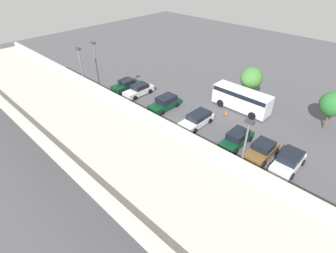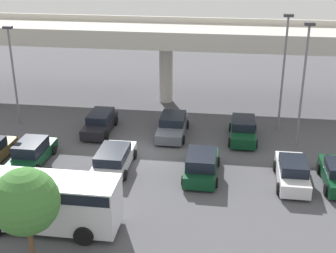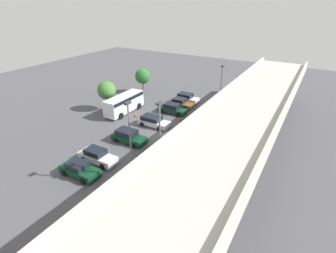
# 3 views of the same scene
# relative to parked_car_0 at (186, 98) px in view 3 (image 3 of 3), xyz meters

# --- Properties ---
(ground_plane) EXTENTS (103.87, 103.87, 0.00)m
(ground_plane) POSITION_rel_parked_car_0_xyz_m (12.68, 2.70, -0.76)
(ground_plane) COLOR #4C4C51
(highway_overpass) EXTENTS (49.67, 7.70, 7.02)m
(highway_overpass) POSITION_rel_parked_car_0_xyz_m (12.68, 13.80, 5.08)
(highway_overpass) COLOR #BCB7AD
(highway_overpass) RESTS_ON ground_plane
(parked_car_0) EXTENTS (2.24, 4.32, 1.57)m
(parked_car_0) POSITION_rel_parked_car_0_xyz_m (0.00, 0.00, 0.00)
(parked_car_0) COLOR silver
(parked_car_0) RESTS_ON ground_plane
(parked_car_1) EXTENTS (2.24, 4.38, 1.53)m
(parked_car_1) POSITION_rel_parked_car_0_xyz_m (2.72, 0.17, -0.05)
(parked_car_1) COLOR brown
(parked_car_1) RESTS_ON ground_plane
(parked_car_2) EXTENTS (2.05, 4.69, 1.59)m
(parked_car_2) POSITION_rel_parked_car_0_xyz_m (5.66, 0.27, -0.02)
(parked_car_2) COLOR #0C381E
(parked_car_2) RESTS_ON ground_plane
(parked_car_3) EXTENTS (2.01, 4.67, 1.48)m
(parked_car_3) POSITION_rel_parked_car_0_xyz_m (8.65, 6.14, -0.04)
(parked_car_3) COLOR black
(parked_car_3) RESTS_ON ground_plane
(parked_car_4) EXTENTS (2.22, 4.81, 1.47)m
(parked_car_4) POSITION_rel_parked_car_0_xyz_m (11.25, 0.22, -0.04)
(parked_car_4) COLOR silver
(parked_car_4) RESTS_ON ground_plane
(parked_car_5) EXTENTS (2.22, 4.78, 1.47)m
(parked_car_5) POSITION_rel_parked_car_0_xyz_m (14.26, 6.28, -0.06)
(parked_car_5) COLOR #515660
(parked_car_5) RESTS_ON ground_plane
(parked_car_6) EXTENTS (2.20, 4.61, 1.65)m
(parked_car_6) POSITION_rel_parked_car_0_xyz_m (16.92, 0.02, 0.02)
(parked_car_6) COLOR #0C381E
(parked_car_6) RESTS_ON ground_plane
(parked_car_7) EXTENTS (2.06, 4.59, 1.55)m
(parked_car_7) POSITION_rel_parked_car_0_xyz_m (19.55, 6.21, -0.03)
(parked_car_7) COLOR #0C381E
(parked_car_7) RESTS_ON ground_plane
(parked_car_8) EXTENTS (1.99, 4.72, 1.62)m
(parked_car_8) POSITION_rel_parked_car_0_xyz_m (22.46, -0.13, -0.00)
(parked_car_8) COLOR silver
(parked_car_8) RESTS_ON ground_plane
(parked_car_9) EXTENTS (2.14, 4.45, 1.54)m
(parked_car_9) POSITION_rel_parked_car_0_xyz_m (25.28, 0.03, -0.04)
(parked_car_9) COLOR #0C381E
(parked_car_9) RESTS_ON ground_plane
(shuttle_bus) EXTENTS (7.71, 2.62, 2.83)m
(shuttle_bus) POSITION_rel_parked_car_0_xyz_m (9.35, -6.66, 0.94)
(shuttle_bus) COLOR silver
(shuttle_bus) RESTS_ON ground_plane
(lamp_post_near_aisle) EXTENTS (0.70, 0.35, 8.91)m
(lamp_post_near_aisle) POSITION_rel_parked_car_0_xyz_m (22.27, 8.28, 4.40)
(lamp_post_near_aisle) COLOR slate
(lamp_post_near_aisle) RESTS_ON ground_plane
(lamp_post_mid_lot) EXTENTS (0.70, 0.35, 7.80)m
(lamp_post_mid_lot) POSITION_rel_parked_car_0_xyz_m (1.76, 6.83, 3.83)
(lamp_post_mid_lot) COLOR slate
(lamp_post_mid_lot) RESTS_ON ground_plane
(lamp_post_by_overpass) EXTENTS (0.70, 0.35, 8.79)m
(lamp_post_by_overpass) POSITION_rel_parked_car_0_xyz_m (23.38, 5.65, 4.34)
(lamp_post_by_overpass) COLOR slate
(lamp_post_by_overpass) RESTS_ON ground_plane
(tree_front_left) EXTENTS (2.91, 2.91, 4.77)m
(tree_front_left) POSITION_rel_parked_car_0_xyz_m (-0.32, -9.74, 2.54)
(tree_front_left) COLOR brown
(tree_front_left) RESTS_ON ground_plane
(tree_front_centre) EXTENTS (3.01, 3.01, 4.93)m
(tree_front_centre) POSITION_rel_parked_car_0_xyz_m (9.93, -9.70, 2.66)
(tree_front_centre) COLOR brown
(tree_front_centre) RESTS_ON ground_plane
(traffic_cone) EXTENTS (0.44, 0.44, 0.70)m
(traffic_cone) POSITION_rel_parked_car_0_xyz_m (9.88, -4.09, -0.43)
(traffic_cone) COLOR black
(traffic_cone) RESTS_ON ground_plane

